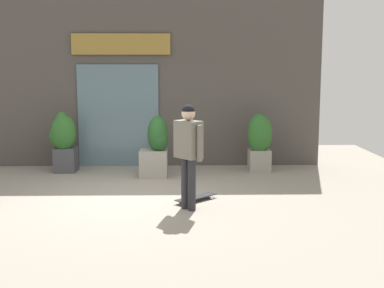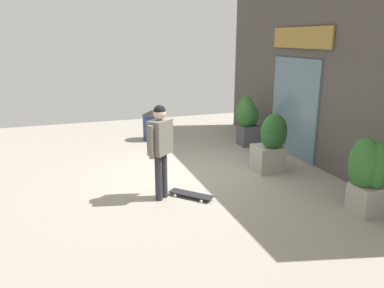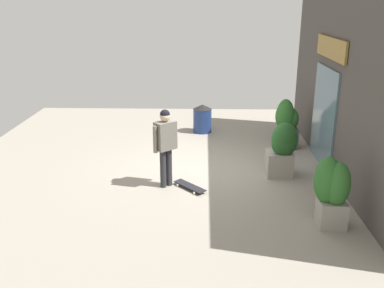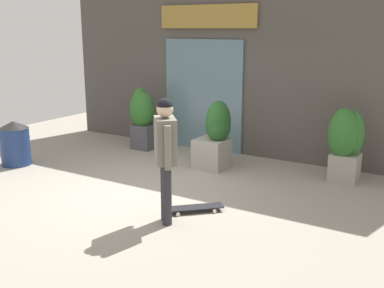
{
  "view_description": "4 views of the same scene",
  "coord_description": "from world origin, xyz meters",
  "px_view_note": "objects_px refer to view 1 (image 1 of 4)",
  "views": [
    {
      "loc": [
        0.84,
        -8.84,
        2.3
      ],
      "look_at": [
        1.02,
        -0.24,
        0.99
      ],
      "focal_mm": 47.63,
      "sensor_mm": 36.0,
      "label": 1
    },
    {
      "loc": [
        7.08,
        -2.27,
        2.81
      ],
      "look_at": [
        1.02,
        -0.24,
        0.99
      ],
      "focal_mm": 35.07,
      "sensor_mm": 36.0,
      "label": 2
    },
    {
      "loc": [
        9.47,
        -0.0,
        3.85
      ],
      "look_at": [
        1.02,
        -0.24,
        0.99
      ],
      "focal_mm": 39.98,
      "sensor_mm": 36.0,
      "label": 3
    },
    {
      "loc": [
        4.32,
        -5.67,
        2.59
      ],
      "look_at": [
        1.02,
        -0.24,
        0.99
      ],
      "focal_mm": 43.46,
      "sensor_mm": 36.0,
      "label": 4
    }
  ],
  "objects_px": {
    "planter_box_mid": "(260,140)",
    "skateboarder": "(188,146)",
    "planter_box_right": "(157,146)",
    "planter_box_left": "(63,139)",
    "skateboard": "(196,197)"
  },
  "relations": [
    {
      "from": "skateboard",
      "to": "planter_box_right",
      "type": "bearing_deg",
      "value": 66.79
    },
    {
      "from": "skateboarder",
      "to": "planter_box_right",
      "type": "height_order",
      "value": "skateboarder"
    },
    {
      "from": "skateboarder",
      "to": "planter_box_mid",
      "type": "height_order",
      "value": "skateboarder"
    },
    {
      "from": "planter_box_right",
      "to": "planter_box_mid",
      "type": "distance_m",
      "value": 2.31
    },
    {
      "from": "skateboarder",
      "to": "skateboard",
      "type": "relative_size",
      "value": 2.28
    },
    {
      "from": "skateboarder",
      "to": "planter_box_right",
      "type": "bearing_deg",
      "value": 62.61
    },
    {
      "from": "planter_box_left",
      "to": "skateboarder",
      "type": "bearing_deg",
      "value": -48.47
    },
    {
      "from": "planter_box_left",
      "to": "planter_box_right",
      "type": "relative_size",
      "value": 1.05
    },
    {
      "from": "skateboarder",
      "to": "planter_box_right",
      "type": "relative_size",
      "value": 1.34
    },
    {
      "from": "skateboarder",
      "to": "planter_box_mid",
      "type": "xyz_separation_m",
      "value": [
        1.63,
        3.05,
        -0.35
      ]
    },
    {
      "from": "planter_box_left",
      "to": "planter_box_mid",
      "type": "bearing_deg",
      "value": 0.01
    },
    {
      "from": "skateboard",
      "to": "planter_box_mid",
      "type": "bearing_deg",
      "value": 15.81
    },
    {
      "from": "planter_box_right",
      "to": "planter_box_left",
      "type": "bearing_deg",
      "value": 167.31
    },
    {
      "from": "planter_box_mid",
      "to": "skateboarder",
      "type": "bearing_deg",
      "value": -118.12
    },
    {
      "from": "planter_box_left",
      "to": "planter_box_mid",
      "type": "height_order",
      "value": "planter_box_left"
    }
  ]
}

